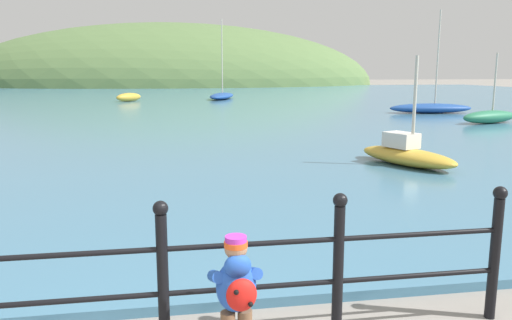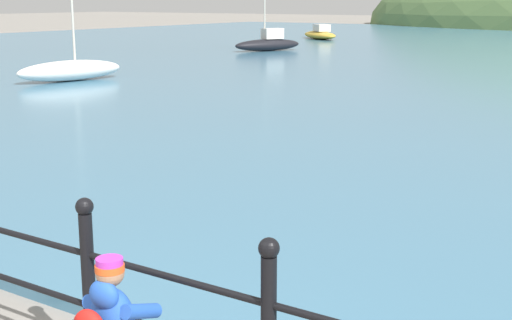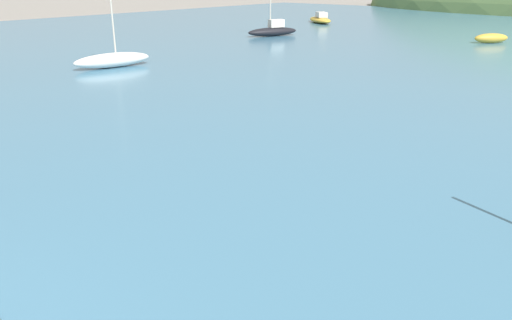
% 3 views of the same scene
% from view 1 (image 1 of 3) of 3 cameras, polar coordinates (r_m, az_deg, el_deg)
% --- Properties ---
extents(water, '(80.00, 60.00, 0.10)m').
position_cam_1_polar(water, '(34.31, -9.42, 6.62)').
color(water, teal).
rests_on(water, ground).
extents(far_hillside, '(57.29, 31.51, 16.87)m').
position_cam_1_polar(far_hillside, '(71.65, -9.57, 8.44)').
color(far_hillside, '#567542').
rests_on(far_hillside, ground).
extents(iron_railing, '(5.85, 0.12, 1.21)m').
position_cam_1_polar(iron_railing, '(4.05, -10.62, -12.34)').
color(iron_railing, black).
rests_on(iron_railing, ground).
extents(child_in_coat, '(0.40, 0.54, 1.00)m').
position_cam_1_polar(child_in_coat, '(3.78, -2.22, -14.50)').
color(child_in_coat, brown).
rests_on(child_in_coat, ground).
extents(boat_far_right, '(4.08, 1.64, 4.83)m').
position_cam_1_polar(boat_far_right, '(25.63, 19.33, 5.65)').
color(boat_far_right, '#1E4793').
rests_on(boat_far_right, water).
extents(boat_nearest_quay, '(2.73, 4.85, 5.54)m').
position_cam_1_polar(boat_nearest_quay, '(35.84, -3.93, 7.35)').
color(boat_nearest_quay, '#1E4793').
rests_on(boat_nearest_quay, water).
extents(boat_twin_mast, '(2.88, 1.51, 2.72)m').
position_cam_1_polar(boat_twin_mast, '(21.68, 25.15, 4.52)').
color(boat_twin_mast, '#287551').
rests_on(boat_twin_mast, water).
extents(boat_red_dinghy, '(1.80, 2.66, 2.38)m').
position_cam_1_polar(boat_red_dinghy, '(11.54, 16.81, 0.65)').
color(boat_red_dinghy, gold).
rests_on(boat_red_dinghy, water).
extents(boat_blue_hull, '(1.88, 2.01, 0.55)m').
position_cam_1_polar(boat_blue_hull, '(34.16, -14.34, 6.97)').
color(boat_blue_hull, gold).
rests_on(boat_blue_hull, water).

